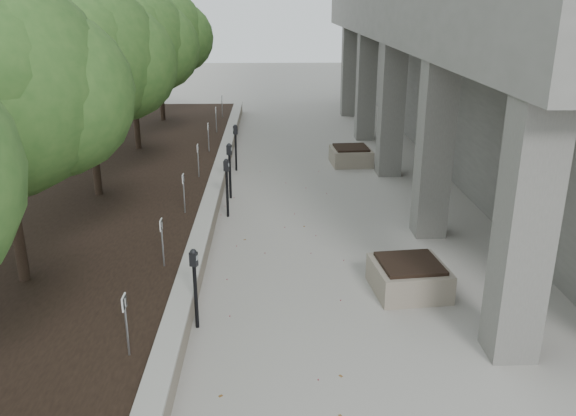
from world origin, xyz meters
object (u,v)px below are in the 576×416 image
object	(u,v)px
crabapple_tree_3	(87,89)
parking_meter_4	(230,171)
parking_meter_3	(227,188)
planter_front	(409,277)
crabapple_tree_2	(1,133)
crabapple_tree_4	(132,67)
parking_meter_5	(236,148)
crabapple_tree_5	(159,53)
planter_back	(351,155)
parking_meter_2	(195,289)

from	to	relation	value
crabapple_tree_3	parking_meter_4	size ratio (longest dim) A/B	3.48
parking_meter_3	planter_front	distance (m)	5.59
parking_meter_3	crabapple_tree_3	bearing A→B (deg)	-177.92
crabapple_tree_2	parking_meter_3	xyz separation A→B (m)	(3.41, 4.28, -2.36)
crabapple_tree_2	parking_meter_4	bearing A→B (deg)	59.51
crabapple_tree_4	parking_meter_3	world-z (taller)	crabapple_tree_4
parking_meter_4	parking_meter_5	bearing A→B (deg)	106.55
parking_meter_3	parking_meter_5	size ratio (longest dim) A/B	1.01
crabapple_tree_2	crabapple_tree_3	world-z (taller)	same
parking_meter_3	crabapple_tree_2	bearing A→B (deg)	-114.56
crabapple_tree_4	crabapple_tree_5	xyz separation A→B (m)	(0.00, 5.00, 0.00)
crabapple_tree_2	parking_meter_5	distance (m)	9.50
planter_back	crabapple_tree_2	bearing A→B (deg)	-127.95
crabapple_tree_3	crabapple_tree_4	bearing A→B (deg)	90.00
crabapple_tree_2	parking_meter_5	xyz separation A→B (m)	(3.40, 8.55, -2.37)
crabapple_tree_3	crabapple_tree_5	size ratio (longest dim) A/B	1.00
crabapple_tree_4	planter_back	bearing A→B (deg)	-6.27
parking_meter_2	crabapple_tree_4	bearing A→B (deg)	126.81
parking_meter_3	crabapple_tree_5	bearing A→B (deg)	121.70
crabapple_tree_4	parking_meter_5	distance (m)	4.39
parking_meter_3	parking_meter_4	bearing A→B (deg)	104.91
crabapple_tree_2	crabapple_tree_4	distance (m)	10.00
parking_meter_2	parking_meter_4	distance (m)	6.86
crabapple_tree_5	parking_meter_4	size ratio (longest dim) A/B	3.48
crabapple_tree_4	parking_meter_5	bearing A→B (deg)	-23.07
parking_meter_2	planter_back	bearing A→B (deg)	89.60
parking_meter_2	parking_meter_5	size ratio (longest dim) A/B	0.96
planter_back	planter_front	bearing A→B (deg)	-90.54
crabapple_tree_2	crabapple_tree_4	size ratio (longest dim) A/B	1.00
crabapple_tree_4	crabapple_tree_5	world-z (taller)	same
parking_meter_3	parking_meter_4	size ratio (longest dim) A/B	0.97
crabapple_tree_3	crabapple_tree_2	bearing A→B (deg)	-90.00
crabapple_tree_2	crabapple_tree_5	size ratio (longest dim) A/B	1.00
crabapple_tree_5	parking_meter_2	distance (m)	16.60
planter_front	crabapple_tree_3	bearing A→B (deg)	145.34
crabapple_tree_5	parking_meter_5	distance (m)	7.67
parking_meter_2	parking_meter_5	world-z (taller)	parking_meter_5
crabapple_tree_2	parking_meter_2	distance (m)	4.19
crabapple_tree_3	parking_meter_2	xyz separation A→B (m)	(3.25, -6.10, -2.40)
parking_meter_5	planter_front	xyz separation A→B (m)	(3.69, -8.46, -0.44)
parking_meter_2	parking_meter_4	bearing A→B (deg)	109.31
crabapple_tree_2	crabapple_tree_4	xyz separation A→B (m)	(0.00, 10.00, 0.00)
crabapple_tree_4	parking_meter_3	size ratio (longest dim) A/B	3.58
crabapple_tree_3	parking_meter_3	bearing A→B (deg)	-11.96
parking_meter_3	parking_meter_5	xyz separation A→B (m)	(-0.01, 4.27, -0.01)
parking_meter_4	parking_meter_5	distance (m)	2.79
parking_meter_4	planter_back	size ratio (longest dim) A/B	1.22
parking_meter_5	crabapple_tree_5	bearing A→B (deg)	97.20
crabapple_tree_4	planter_back	size ratio (longest dim) A/B	4.23
parking_meter_2	parking_meter_3	world-z (taller)	parking_meter_3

